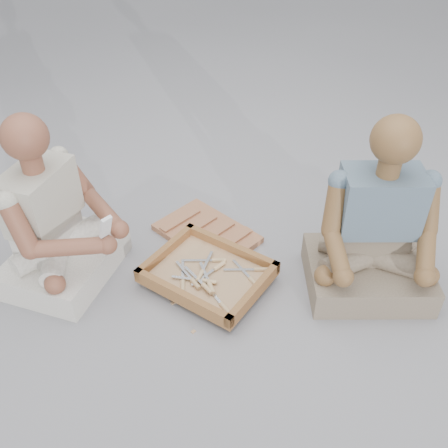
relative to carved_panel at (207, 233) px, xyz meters
The scene contains 26 objects.
ground 0.47m from the carved_panel, 59.07° to the right, with size 60.00×60.00×0.00m, color gray.
carved_panel is the anchor object (origin of this frame).
tool_tray 0.36m from the carved_panel, 56.31° to the right, with size 0.58×0.47×0.07m.
chisel_0 0.47m from the carved_panel, 29.80° to the right, with size 0.20×0.12×0.02m.
chisel_1 0.43m from the carved_panel, 58.30° to the right, with size 0.21×0.09×0.02m.
chisel_2 0.44m from the carved_panel, 72.32° to the right, with size 0.14×0.19×0.02m.
chisel_3 0.38m from the carved_panel, 61.14° to the right, with size 0.07×0.22×0.02m.
chisel_4 0.58m from the carved_panel, 50.18° to the right, with size 0.20×0.12×0.02m.
chisel_5 0.47m from the carved_panel, 58.45° to the right, with size 0.21×0.10×0.02m.
chisel_6 0.46m from the carved_panel, 55.35° to the right, with size 0.18×0.16×0.02m.
chisel_7 0.43m from the carved_panel, 65.92° to the right, with size 0.21×0.11×0.02m.
chisel_8 0.28m from the carved_panel, 48.82° to the right, with size 0.20×0.13×0.02m.
chisel_9 0.34m from the carved_panel, 49.34° to the right, with size 0.07×0.22×0.02m.
chisel_10 0.43m from the carved_panel, 21.70° to the right, with size 0.20×0.13×0.02m.
wood_chip_0 0.40m from the carved_panel, 96.20° to the right, with size 0.02×0.01×0.00m, color tan.
wood_chip_1 0.41m from the carved_panel, 54.74° to the right, with size 0.02×0.01×0.00m, color tan.
wood_chip_2 0.32m from the carved_panel, 88.60° to the right, with size 0.02×0.01×0.00m, color tan.
wood_chip_3 0.19m from the carved_panel, 37.82° to the right, with size 0.02×0.01×0.00m, color tan.
wood_chip_4 0.27m from the carved_panel, 21.10° to the right, with size 0.02×0.01×0.00m, color tan.
wood_chip_5 0.19m from the carved_panel, 116.62° to the right, with size 0.02×0.01×0.00m, color tan.
wood_chip_6 0.67m from the carved_panel, 62.43° to the right, with size 0.02×0.01×0.00m, color tan.
wood_chip_7 0.52m from the carved_panel, 75.19° to the right, with size 0.02×0.01×0.00m, color tan.
wood_chip_8 0.47m from the carved_panel, 88.26° to the right, with size 0.02×0.01×0.00m, color tan.
craftsman 0.80m from the carved_panel, 126.43° to the right, with size 0.63×0.63×0.86m.
companion 0.91m from the carved_panel, ahead, with size 0.72×0.68×0.88m.
mobile_phone 0.73m from the carved_panel, 101.74° to the right, with size 0.07×0.06×0.12m.
Camera 1 is at (0.93, -1.35, 1.75)m, focal length 40.00 mm.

